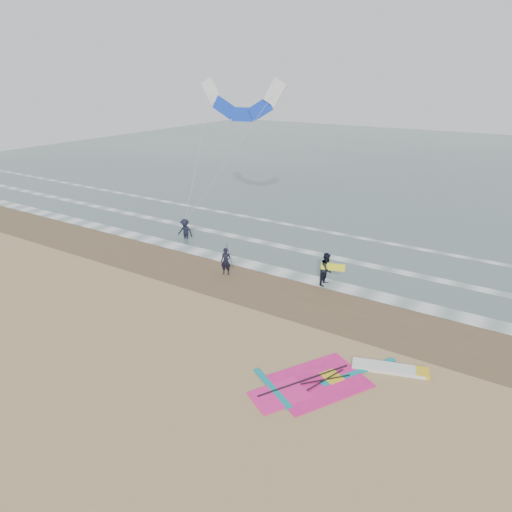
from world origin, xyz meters
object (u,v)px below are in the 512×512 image
Objects in this scene: windsurf_rig at (338,379)px; person_walking at (327,269)px; person_wading at (185,227)px; person_standing at (226,261)px; surf_kite at (242,103)px.

person_walking is (-3.92, 7.59, 0.90)m from windsurf_rig.
person_wading is (-15.46, 9.20, 0.88)m from windsurf_rig.
person_walking is 1.03× the size of person_wading.
person_standing is (-9.45, 5.77, 0.77)m from windsurf_rig.
person_standing is 5.82m from person_walking.
surf_kite is (-3.40, 6.86, 8.28)m from person_standing.
person_wading is (-6.01, 3.42, 0.11)m from person_standing.
person_wading is at bearing 130.25° from person_standing.
surf_kite is (-12.85, 12.63, 9.05)m from windsurf_rig.
surf_kite reaches higher than windsurf_rig.
person_standing is 0.88× the size of person_wading.
person_walking reaches higher than person_standing.
person_walking is at bearing -13.72° from person_wading.
surf_kite is at bearing 46.95° from person_wading.
person_walking is 11.65m from person_wading.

